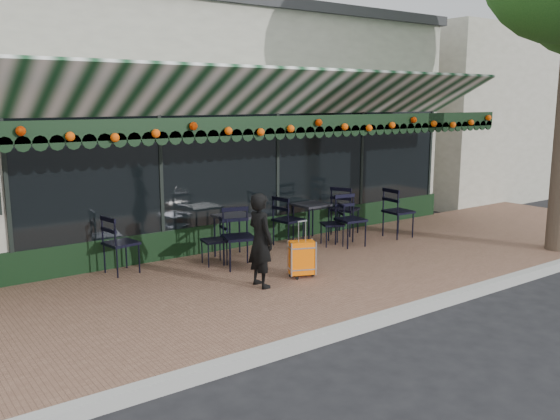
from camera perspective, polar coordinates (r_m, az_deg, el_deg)
ground at (r=7.83m, az=8.59°, el=-10.89°), size 80.00×80.00×0.00m
sidewalk at (r=9.25m, az=-0.17°, el=-6.90°), size 18.00×4.00×0.15m
curb at (r=7.75m, az=9.03°, el=-10.54°), size 18.00×0.16×0.15m
restaurant_building at (r=13.99m, az=-14.45°, el=7.85°), size 12.00×9.60×4.50m
neighbor_building_right at (r=22.43m, az=18.30°, el=8.86°), size 12.00×8.00×4.80m
woman at (r=8.60m, az=-1.89°, el=-2.92°), size 0.34×0.51×1.39m
suitcase at (r=9.16m, az=2.12°, el=-4.67°), size 0.44×0.34×0.88m
cafe_table_a at (r=11.47m, az=3.01°, el=0.25°), size 0.59×0.59×0.73m
cafe_table_b at (r=10.21m, az=-4.39°, el=-0.92°), size 0.61×0.61×0.75m
chair_a_left at (r=11.15m, az=5.04°, el=-1.41°), size 0.52×0.52×0.79m
chair_a_right at (r=12.11m, az=6.27°, el=0.04°), size 0.67×0.67×1.01m
chair_a_front at (r=11.13m, az=6.82°, el=-0.99°), size 0.55×0.55×0.97m
chair_a_extra at (r=12.01m, az=11.32°, el=-0.19°), size 0.54×0.54×1.01m
chair_b_left at (r=9.89m, az=-6.36°, el=-2.99°), size 0.45×0.45×0.79m
chair_b_right at (r=11.07m, az=0.82°, el=-1.01°), size 0.54×0.54×0.96m
chair_b_front at (r=9.62m, az=-3.99°, el=-2.71°), size 0.62×0.62×0.99m
chair_solo at (r=9.64m, az=-15.05°, el=-3.16°), size 0.54×0.54×0.95m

